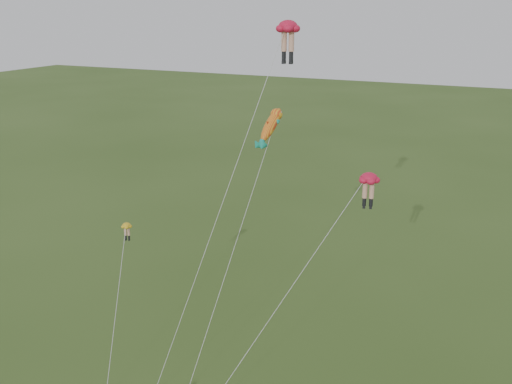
% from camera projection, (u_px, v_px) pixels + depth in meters
% --- Properties ---
extents(ground, '(300.00, 300.00, 0.00)m').
position_uv_depth(ground, '(181.00, 379.00, 35.41)').
color(ground, '#324B1A').
rests_on(ground, ground).
extents(legs_kite_red_high, '(5.64, 9.58, 21.30)m').
position_uv_depth(legs_kite_red_high, '(286.00, 36.00, 33.33)').
color(legs_kite_red_high, red).
rests_on(legs_kite_red_high, ground).
extents(legs_kite_red_mid, '(6.92, 11.53, 12.30)m').
position_uv_depth(legs_kite_red_mid, '(366.00, 185.00, 35.16)').
color(legs_kite_red_mid, red).
rests_on(legs_kite_red_mid, ground).
extents(legs_kite_yellow, '(3.98, 7.99, 7.93)m').
position_uv_depth(legs_kite_yellow, '(125.00, 240.00, 38.64)').
color(legs_kite_yellow, gold).
rests_on(legs_kite_yellow, ground).
extents(fish_kite, '(1.42, 13.28, 15.44)m').
position_uv_depth(fish_kite, '(270.00, 126.00, 40.03)').
color(fish_kite, orange).
rests_on(fish_kite, ground).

